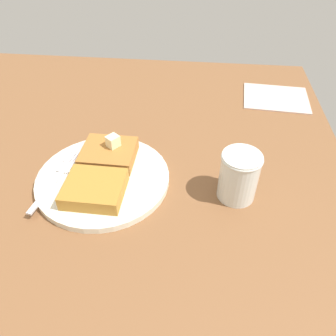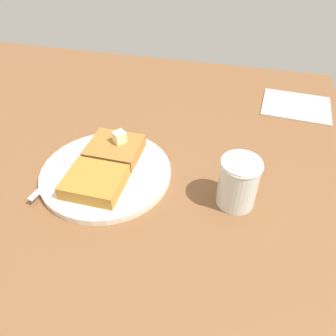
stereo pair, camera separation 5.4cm
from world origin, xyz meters
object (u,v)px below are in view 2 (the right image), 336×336
at_px(napkin, 296,106).
at_px(plate, 107,172).
at_px(syrup_jar, 238,183).
at_px(fork, 64,167).

bearing_deg(napkin, plate, -46.44).
distance_m(plate, syrup_jar, 0.23).
bearing_deg(fork, syrup_jar, 90.08).
xyz_separation_m(syrup_jar, napkin, (-0.34, 0.11, -0.04)).
distance_m(plate, fork, 0.08).
bearing_deg(plate, napkin, 133.56).
bearing_deg(syrup_jar, plate, -92.81).
xyz_separation_m(plate, napkin, (-0.33, 0.35, -0.01)).
bearing_deg(syrup_jar, fork, -89.92).
relative_size(plate, fork, 1.46).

